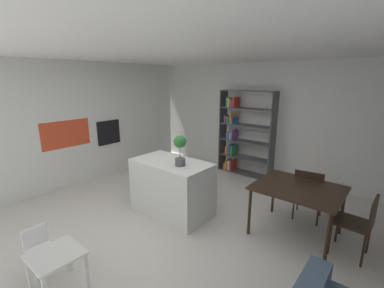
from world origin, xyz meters
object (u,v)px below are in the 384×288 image
at_px(potted_plant_on_island, 180,148).
at_px(child_table, 56,260).
at_px(child_chair_left, 39,247).
at_px(dining_chair_far, 309,190).
at_px(open_bookshelf, 241,134).
at_px(dining_table, 298,191).
at_px(dining_chair_window_side, 361,221).
at_px(kitchen_island, 172,187).
at_px(built_in_oven, 109,132).

relative_size(potted_plant_on_island, child_table, 0.98).
distance_m(child_chair_left, dining_chair_far, 3.91).
relative_size(open_bookshelf, dining_table, 1.72).
bearing_deg(dining_table, dining_chair_window_side, -0.32).
xyz_separation_m(open_bookshelf, dining_chair_far, (1.99, -1.31, -0.46)).
xyz_separation_m(potted_plant_on_island, dining_chair_window_side, (2.43, 0.75, -0.70)).
distance_m(open_bookshelf, dining_chair_far, 2.43).
distance_m(kitchen_island, child_chair_left, 2.07).
height_order(child_chair_left, dining_chair_far, dining_chair_far).
bearing_deg(open_bookshelf, potted_plant_on_island, -82.22).
bearing_deg(kitchen_island, dining_chair_window_side, 14.38).
height_order(child_table, dining_chair_far, dining_chair_far).
xyz_separation_m(kitchen_island, child_table, (0.25, -2.05, -0.09)).
bearing_deg(dining_table, open_bookshelf, 137.17).
distance_m(built_in_oven, dining_chair_far, 4.48).
bearing_deg(dining_chair_window_side, child_chair_left, -43.99).
xyz_separation_m(open_bookshelf, dining_table, (1.98, -1.83, -0.29)).
xyz_separation_m(child_table, dining_table, (1.63, 2.74, 0.31)).
bearing_deg(kitchen_island, potted_plant_on_island, -13.52).
bearing_deg(kitchen_island, dining_chair_far, 32.77).
relative_size(built_in_oven, child_table, 1.15).
bearing_deg(child_table, built_in_oven, 137.92).
distance_m(built_in_oven, dining_table, 4.39).
height_order(built_in_oven, kitchen_island, built_in_oven).
height_order(child_table, dining_table, dining_table).
bearing_deg(dining_chair_far, child_table, 56.22).
height_order(potted_plant_on_island, child_chair_left, potted_plant_on_island).
bearing_deg(kitchen_island, dining_table, 20.20).
relative_size(built_in_oven, dining_chair_far, 0.66).
height_order(kitchen_island, dining_chair_window_side, kitchen_island).
bearing_deg(potted_plant_on_island, child_chair_left, -103.87).
height_order(child_table, dining_chair_window_side, dining_chair_window_side).
bearing_deg(child_table, child_chair_left, -179.94).
relative_size(child_table, dining_chair_window_side, 0.59).
bearing_deg(potted_plant_on_island, built_in_oven, 170.09).
height_order(child_chair_left, dining_chair_window_side, dining_chair_window_side).
height_order(kitchen_island, child_table, kitchen_island).
xyz_separation_m(built_in_oven, open_bookshelf, (2.39, 2.11, -0.06)).
height_order(potted_plant_on_island, dining_chair_far, potted_plant_on_island).
height_order(potted_plant_on_island, dining_chair_window_side, potted_plant_on_island).
relative_size(kitchen_island, child_chair_left, 2.45).
bearing_deg(child_chair_left, dining_chair_window_side, -47.40).
distance_m(potted_plant_on_island, open_bookshelf, 2.62).
bearing_deg(dining_chair_far, open_bookshelf, -40.40).
distance_m(built_in_oven, child_table, 3.74).
bearing_deg(built_in_oven, child_table, -42.08).
relative_size(kitchen_island, potted_plant_on_island, 2.75).
bearing_deg(built_in_oven, dining_table, 3.58).
bearing_deg(built_in_oven, dining_chair_far, 10.34).
relative_size(open_bookshelf, dining_chair_far, 2.30).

